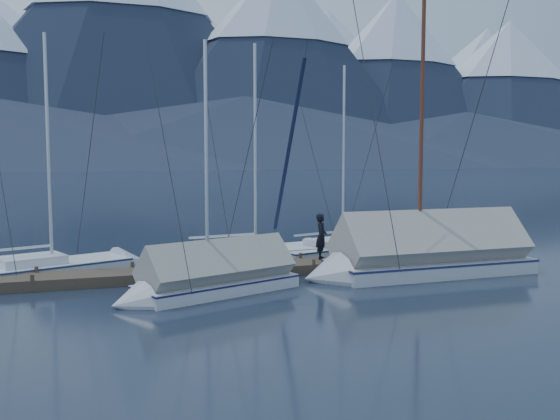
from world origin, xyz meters
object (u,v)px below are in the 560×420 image
object	(u,v)px
sailboat_open_mid	(267,255)
sailboat_covered_near	(414,259)
sailboat_open_left	(66,268)
sailboat_covered_far	(204,281)
person	(321,236)
sailboat_open_right	(351,250)

from	to	relation	value
sailboat_open_mid	sailboat_covered_near	world-z (taller)	sailboat_covered_near
sailboat_open_left	sailboat_covered_far	world-z (taller)	sailboat_open_left
sailboat_open_left	person	size ratio (longest dim) A/B	5.42
sailboat_open_left	sailboat_covered_far	bearing A→B (deg)	-49.72
sailboat_open_left	sailboat_covered_far	xyz separation A→B (m)	(4.02, -4.75, 0.24)
sailboat_open_left	sailboat_covered_near	size ratio (longest dim) A/B	0.84
sailboat_covered_far	sailboat_open_left	bearing A→B (deg)	130.28
sailboat_open_mid	sailboat_covered_far	bearing A→B (deg)	-122.78
sailboat_open_left	person	world-z (taller)	sailboat_open_left
sailboat_open_left	sailboat_covered_far	distance (m)	6.23
sailboat_open_right	sailboat_covered_near	size ratio (longest dim) A/B	0.80
person	sailboat_open_left	bearing A→B (deg)	100.39
sailboat_open_left	sailboat_covered_near	xyz separation A→B (m)	(11.45, -3.94, 0.38)
sailboat_covered_near	person	size ratio (longest dim) A/B	6.46
sailboat_covered_far	person	distance (m)	5.67
sailboat_open_mid	sailboat_covered_near	bearing A→B (deg)	-49.05
sailboat_open_mid	sailboat_covered_near	distance (m)	6.06
sailboat_open_mid	sailboat_covered_near	size ratio (longest dim) A/B	0.86
sailboat_covered_far	person	xyz separation A→B (m)	(4.81, 2.90, 0.77)
sailboat_open_right	sailboat_covered_near	world-z (taller)	sailboat_covered_near
sailboat_open_mid	sailboat_open_left	bearing A→B (deg)	-175.21
sailboat_open_left	sailboat_covered_near	distance (m)	12.12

